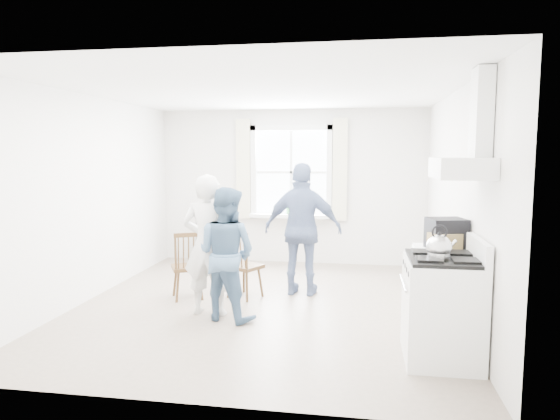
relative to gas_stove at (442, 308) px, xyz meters
The scene contains 15 objects.
room_shell 2.48m from the gas_stove, 144.75° to the left, with size 4.62×5.12×2.64m.
window_assembly 4.36m from the gas_stove, 116.71° to the left, with size 1.88×0.24×1.70m.
range_hood 1.43m from the gas_stove, ahead, with size 0.45×0.76×0.94m.
shelf_unit 4.95m from the gas_stove, 131.97° to the left, with size 0.40×0.30×0.80m, color slate.
gas_stove is the anchor object (origin of this frame).
kettle 0.58m from the gas_stove, 124.22° to the right, with size 0.22×0.22×0.31m.
low_cabinet 0.70m from the gas_stove, 84.32° to the left, with size 0.50×0.55×0.90m, color white.
stereo_stack 0.87m from the gas_stove, 79.74° to the left, with size 0.42×0.39×0.32m.
cardboard_box 0.74m from the gas_stove, 80.93° to the left, with size 0.28×0.20×0.18m, color olive.
windsor_chair_a 3.22m from the gas_stove, 154.07° to the left, with size 0.50×0.50×0.89m.
windsor_chair_b 2.75m from the gas_stove, 145.23° to the left, with size 0.50×0.50×0.89m.
person_left 2.66m from the gas_stove, 159.76° to the left, with size 0.60×0.60×1.64m, color silver.
person_mid 2.38m from the gas_stove, 160.37° to the left, with size 0.73×0.73×1.50m, color slate.
person_right 2.45m from the gas_stove, 127.99° to the left, with size 1.02×1.02×1.75m, color navy.
potted_plant 4.21m from the gas_stove, 117.27° to the left, with size 0.16×0.16×0.29m, color #2E6737.
Camera 1 is at (1.16, -5.89, 1.87)m, focal length 32.00 mm.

